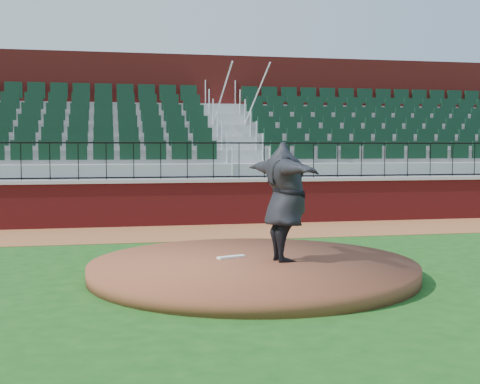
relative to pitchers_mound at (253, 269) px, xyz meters
name	(u,v)px	position (x,y,z in m)	size (l,w,h in m)	color
ground	(257,272)	(0.16, 0.36, -0.12)	(90.00, 90.00, 0.00)	#174814
warning_track	(209,232)	(0.16, 5.76, -0.12)	(34.00, 3.20, 0.01)	brown
field_wall	(201,203)	(0.16, 7.36, 0.47)	(34.00, 0.35, 1.20)	maroon
wall_cap	(200,180)	(0.16, 7.36, 1.12)	(34.00, 0.45, 0.10)	#B7B7B7
wall_railing	(200,161)	(0.16, 7.36, 1.67)	(34.00, 0.05, 1.00)	black
seating_stands	(188,143)	(0.16, 10.09, 2.18)	(34.00, 5.10, 4.60)	gray
concourse_wall	(179,131)	(0.16, 12.89, 2.62)	(34.00, 0.50, 5.50)	maroon
pitchers_mound	(253,269)	(0.00, 0.00, 0.00)	(5.52, 5.52, 0.25)	brown
pitching_rubber	(231,257)	(-0.29, 0.42, 0.14)	(0.52, 0.13, 0.03)	white
pitcher	(285,202)	(0.53, -0.08, 1.13)	(2.48, 0.68, 2.02)	black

